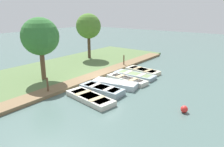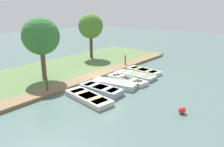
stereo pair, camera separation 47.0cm
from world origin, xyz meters
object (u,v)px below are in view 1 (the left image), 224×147
object	(u,v)px
mooring_post_near	(48,86)
buoy	(184,109)
rowboat_1	(102,89)
mooring_post_far	(124,61)
rowboat_2	(115,84)
park_tree_far_left	(40,37)
park_tree_left	(88,26)
rowboat_4	(135,75)
rowboat_5	(143,71)
rowboat_3	(127,79)
rowboat_0	(90,98)

from	to	relation	value
mooring_post_near	buoy	world-z (taller)	mooring_post_near
rowboat_1	mooring_post_far	bearing A→B (deg)	110.96
rowboat_2	park_tree_far_left	bearing A→B (deg)	-167.15
buoy	park_tree_left	xyz separation A→B (m)	(-13.00, 6.46, 3.41)
rowboat_4	rowboat_5	bearing A→B (deg)	94.07
rowboat_3	buoy	bearing A→B (deg)	-19.14
park_tree_far_left	mooring_post_near	bearing A→B (deg)	-31.15
rowboat_1	buoy	distance (m)	5.50
rowboat_3	rowboat_4	size ratio (longest dim) A/B	1.01
rowboat_3	mooring_post_near	xyz separation A→B (m)	(-2.72, -5.32, 0.42)
mooring_post_near	park_tree_left	xyz separation A→B (m)	(-4.87, 9.26, 3.02)
rowboat_4	mooring_post_near	bearing A→B (deg)	-111.52
park_tree_left	rowboat_4	bearing A→B (deg)	-19.00
buoy	park_tree_far_left	world-z (taller)	park_tree_far_left
rowboat_4	rowboat_2	bearing A→B (deg)	-89.10
rowboat_1	mooring_post_far	size ratio (longest dim) A/B	2.67
park_tree_far_left	rowboat_4	bearing A→B (deg)	45.52
rowboat_3	park_tree_left	world-z (taller)	park_tree_left
mooring_post_near	rowboat_5	bearing A→B (deg)	73.29
rowboat_0	buoy	size ratio (longest dim) A/B	9.23
rowboat_5	buoy	bearing A→B (deg)	-37.07
rowboat_3	buoy	distance (m)	5.98
rowboat_1	rowboat_4	distance (m)	4.32
park_tree_left	rowboat_0	bearing A→B (deg)	-47.07
buoy	park_tree_left	size ratio (longest dim) A/B	0.08
mooring_post_near	park_tree_left	distance (m)	10.89
rowboat_2	park_tree_far_left	world-z (taller)	park_tree_far_left
rowboat_4	park_tree_left	distance (m)	8.61
rowboat_2	buoy	world-z (taller)	rowboat_2
rowboat_1	rowboat_2	xyz separation A→B (m)	(0.01, 1.47, -0.01)
rowboat_1	rowboat_5	size ratio (longest dim) A/B	0.97
rowboat_2	mooring_post_far	xyz separation A→B (m)	(-2.66, 5.08, 0.38)
mooring_post_near	buoy	bearing A→B (deg)	19.03
rowboat_4	buoy	bearing A→B (deg)	-35.38
rowboat_1	rowboat_2	world-z (taller)	rowboat_1
rowboat_3	rowboat_0	bearing A→B (deg)	-81.98
rowboat_0	rowboat_3	bearing A→B (deg)	100.65
mooring_post_near	mooring_post_far	distance (m)	8.92
rowboat_0	rowboat_2	size ratio (longest dim) A/B	1.06
rowboat_0	rowboat_3	world-z (taller)	rowboat_0
rowboat_0	buoy	bearing A→B (deg)	28.10
mooring_post_far	rowboat_5	bearing A→B (deg)	-15.03
rowboat_2	rowboat_5	distance (m)	4.42
rowboat_3	mooring_post_far	distance (m)	4.53
park_tree_far_left	park_tree_left	size ratio (longest dim) A/B	0.98
mooring_post_near	mooring_post_far	size ratio (longest dim) A/B	1.00
rowboat_3	rowboat_1	bearing A→B (deg)	-85.47
rowboat_0	buoy	distance (m)	5.57
mooring_post_far	rowboat_1	bearing A→B (deg)	-67.96
rowboat_2	park_tree_far_left	distance (m)	6.52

